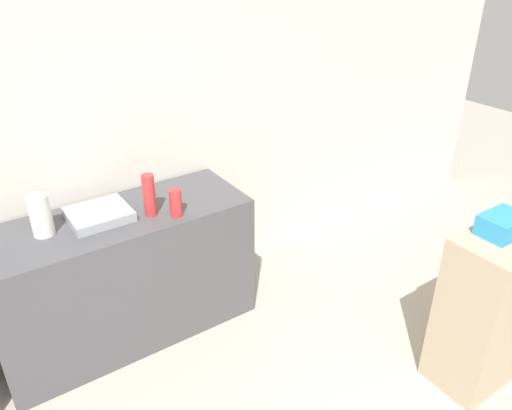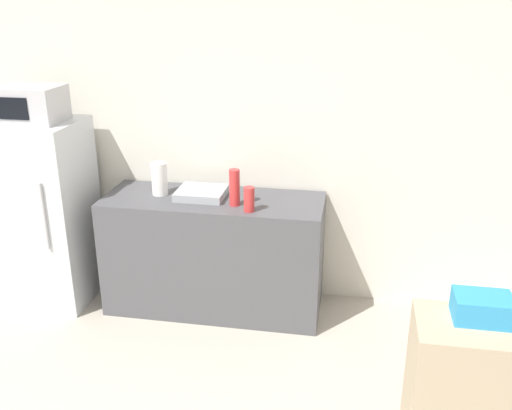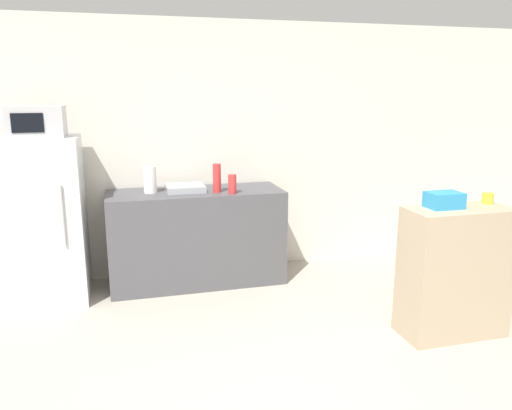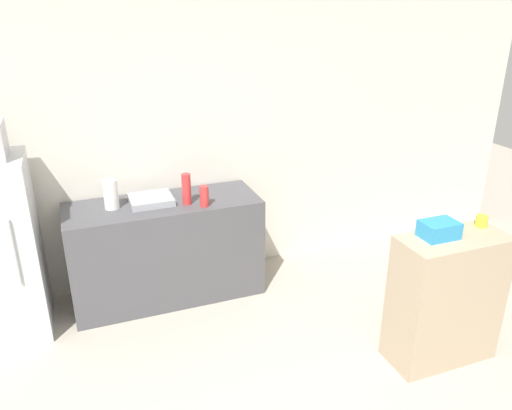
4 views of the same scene
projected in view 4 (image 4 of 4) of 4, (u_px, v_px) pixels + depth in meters
name	position (u px, v px, depth m)	size (l,w,h in m)	color
wall_back	(160.00, 152.00, 4.61)	(8.00, 0.06, 2.60)	silver
counter	(166.00, 250.00, 4.59)	(1.71, 0.63, 0.94)	#4C4C51
sink_basin	(151.00, 200.00, 4.39)	(0.37, 0.34, 0.06)	#9EA3A8
bottle_tall	(186.00, 189.00, 4.33)	(0.08, 0.08, 0.28)	red
bottle_short	(204.00, 196.00, 4.30)	(0.08, 0.08, 0.18)	red
shelf_cabinet	(445.00, 299.00, 3.75)	(0.82, 0.39, 1.03)	tan
basket	(439.00, 230.00, 3.54)	(0.26, 0.19, 0.12)	#2D8EC6
jar	(482.00, 221.00, 3.72)	(0.09, 0.09, 0.09)	yellow
paper_towel_roll	(111.00, 194.00, 4.25)	(0.12, 0.12, 0.26)	white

